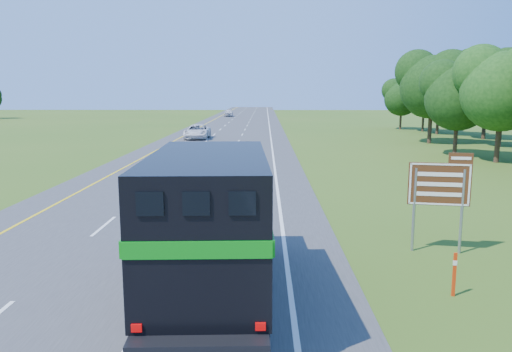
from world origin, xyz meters
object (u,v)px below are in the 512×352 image
object	(u,v)px
white_suv	(197,132)
exit_sign	(440,188)
far_car	(229,113)
horse_truck	(211,220)

from	to	relation	value
white_suv	exit_sign	world-z (taller)	exit_sign
exit_sign	far_car	bearing A→B (deg)	107.90
far_car	exit_sign	distance (m)	98.78
horse_truck	far_car	distance (m)	101.99
horse_truck	white_suv	xyz separation A→B (m)	(-6.61, 46.21, -1.28)
exit_sign	white_suv	bearing A→B (deg)	117.93
white_suv	far_car	distance (m)	55.54
white_suv	far_car	bearing A→B (deg)	89.83
horse_truck	white_suv	distance (m)	46.70
far_car	white_suv	bearing A→B (deg)	-92.85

